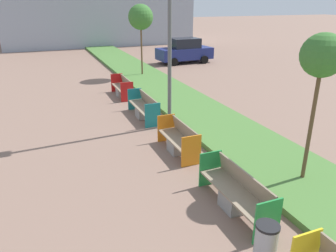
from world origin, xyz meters
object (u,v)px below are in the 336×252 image
Objects in this scene: litter_bin at (266,245)px; parked_car_distant at (185,51)px; bench_red_frame at (123,89)px; sapling_tree_far at (141,17)px; bench_green_frame at (236,194)px; sapling_tree_near at (322,57)px; bench_teal_frame at (144,109)px; street_lamp_post at (170,19)px; bench_orange_frame at (179,141)px.

parked_car_distant is (7.27, 19.40, 0.48)m from litter_bin.
bench_red_frame is 0.48× the size of sapling_tree_far.
bench_green_frame is 3.73m from sapling_tree_near.
bench_red_frame is 10.07m from parked_car_distant.
street_lamp_post is at bearing -64.64° from bench_teal_frame.
parked_car_distant reaches higher than bench_red_frame.
bench_green_frame is 3.29m from bench_orange_frame.
street_lamp_post is 1.64× the size of sapling_tree_far.
parked_car_distant is (6.19, 12.17, -3.03)m from street_lamp_post.
bench_green_frame is 2.77× the size of litter_bin.
street_lamp_post reaches higher than litter_bin.
bench_green_frame and bench_teal_frame have the same top height.
bench_green_frame is 0.61× the size of sapling_tree_near.
bench_teal_frame is 3.84m from street_lamp_post.
parked_car_distant is (6.81, 7.40, 0.55)m from bench_red_frame.
bench_teal_frame and bench_red_frame have the same top height.
bench_orange_frame is 0.96× the size of bench_red_frame.
bench_red_frame is 2.43× the size of litter_bin.
bench_orange_frame is at bearing -90.01° from bench_red_frame.
sapling_tree_far is at bearing 80.92° from bench_green_frame.
parked_car_distant reaches higher than litter_bin.
bench_green_frame is at bearing -89.92° from bench_orange_frame.
bench_orange_frame is at bearing -105.05° from street_lamp_post.
bench_orange_frame is 2.34× the size of litter_bin.
sapling_tree_far is (2.28, 10.95, 3.22)m from bench_orange_frame.
sapling_tree_far reaches higher than litter_bin.
sapling_tree_far is at bearing 79.12° from street_lamp_post.
bench_teal_frame is at bearing -107.12° from sapling_tree_far.
sapling_tree_far reaches higher than bench_teal_frame.
sapling_tree_near reaches higher than parked_car_distant.
bench_red_frame is 5.99m from street_lamp_post.
bench_teal_frame is (0.00, 3.56, 0.01)m from bench_orange_frame.
bench_orange_frame is 0.52× the size of sapling_tree_near.
bench_teal_frame is at bearing 89.92° from bench_orange_frame.
bench_teal_frame is 12.85m from parked_car_distant.
litter_bin is (-0.46, -8.52, 0.05)m from bench_teal_frame.
sapling_tree_far is (2.28, 14.24, 3.21)m from bench_green_frame.
parked_car_distant is at bearing 75.43° from sapling_tree_near.
bench_green_frame is 10.34m from bench_red_frame.
sapling_tree_near is at bearing -72.37° from street_lamp_post.
litter_bin is (-0.46, -12.00, 0.06)m from bench_red_frame.
bench_green_frame is 19.00m from parked_car_distant.
bench_orange_frame is 0.83× the size of bench_teal_frame.
bench_orange_frame is at bearing -90.08° from bench_teal_frame.
bench_red_frame is at bearing -135.40° from parked_car_distant.
sapling_tree_far is (2.28, 7.39, 3.21)m from bench_teal_frame.
street_lamp_post is (0.61, 5.57, 3.57)m from bench_green_frame.
street_lamp_post is 1.67× the size of parked_car_distant.
bench_teal_frame is at bearing -89.94° from bench_red_frame.
sapling_tree_far is (1.67, 8.67, -0.36)m from street_lamp_post.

